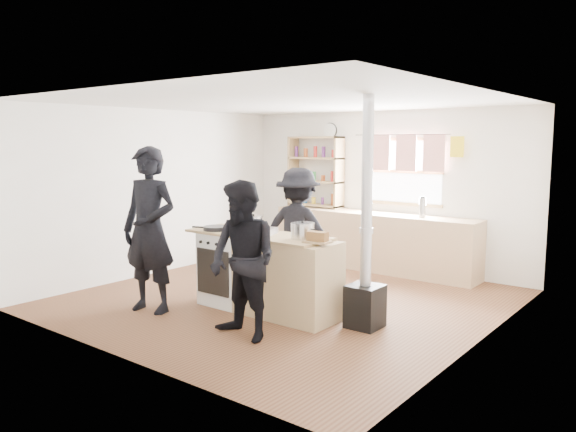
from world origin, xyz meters
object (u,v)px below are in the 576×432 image
Objects in this scene: flue_heater at (366,268)px; person_near_left at (150,230)px; skillet_greens at (216,228)px; stockpot_stove at (253,222)px; thermos at (422,207)px; cooking_island at (267,273)px; person_near_right at (243,261)px; stockpot_counter at (303,231)px; person_far at (298,231)px; roast_tray at (259,230)px; bread_board at (318,238)px.

person_near_left is at bearing -155.85° from flue_heater.
stockpot_stove is (0.30, 0.36, 0.06)m from skillet_greens.
flue_heater reaches higher than thermos.
flue_heater is (1.21, 0.22, 0.19)m from cooking_island.
person_near_right is (1.52, -0.03, -0.17)m from person_near_left.
person_far is at bearing 129.25° from stockpot_counter.
flue_heater is at bearing 14.60° from stockpot_counter.
stockpot_counter is (0.60, 0.05, 0.05)m from roast_tray.
stockpot_counter is at bearing 116.44° from person_far.
flue_heater is 1.60m from person_far.
person_near_right is at bearing -94.32° from thermos.
flue_heater is at bearing 34.40° from bread_board.
stockpot_counter reaches higher than roast_tray.
roast_tray is 0.95m from person_far.
person_near_left reaches higher than stockpot_stove.
stockpot_stove is 1.26m from person_near_left.
bread_board is at bearing 122.54° from person_far.
roast_tray is at bearing -38.11° from stockpot_stove.
stockpot_stove is 0.87× the size of stockpot_counter.
skillet_greens is (-1.38, -2.91, -0.09)m from thermos.
cooking_island is 1.01m from person_far.
stockpot_stove is 1.65m from flue_heater.
stockpot_stove is at bearing 165.90° from bread_board.
skillet_greens is 0.20× the size of person_near_left.
stockpot_counter reaches higher than stockpot_stove.
person_near_left is (-0.71, -1.04, -0.03)m from stockpot_stove.
person_near_right is (0.81, -1.08, -0.20)m from stockpot_stove.
skillet_greens is 1.97m from flue_heater.
flue_heater reaches higher than person_near_right.
person_near_left is (-0.41, -0.69, 0.02)m from skillet_greens.
stockpot_counter is at bearing 15.60° from person_near_left.
bread_board is at bearing 70.79° from person_near_right.
roast_tray is 1.85× the size of stockpot_stove.
cooking_island is at bearing -103.82° from thermos.
roast_tray reaches higher than cooking_island.
stockpot_stove is 0.14× the size of person_near_right.
person_near_right is at bearing -13.63° from person_near_left.
stockpot_counter is at bearing 90.50° from person_near_right.
roast_tray is 0.22× the size of person_near_left.
stockpot_stove is at bearing 179.89° from flue_heater.
roast_tray is at bearing 26.27° from person_near_left.
person_far reaches higher than thermos.
person_near_right is (0.41, -0.86, 0.35)m from cooking_island.
thermos reaches higher than skillet_greens.
cooking_island is 0.75m from stockpot_counter.
thermos reaches higher than bread_board.
thermos is at bearing 76.18° from cooking_island.
flue_heater reaches higher than stockpot_counter.
thermos is at bearing 51.07° from person_near_left.
stockpot_stove is (-0.40, 0.22, 0.55)m from cooking_island.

